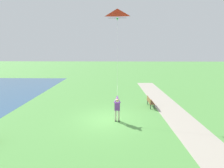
{
  "coord_description": "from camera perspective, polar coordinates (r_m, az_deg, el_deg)",
  "views": [
    {
      "loc": [
        -0.61,
        11.93,
        5.29
      ],
      "look_at": [
        -0.37,
        1.15,
        3.01
      ],
      "focal_mm": 26.76,
      "sensor_mm": 36.0,
      "label": 1
    }
  ],
  "objects": [
    {
      "name": "park_bench_near_walkway",
      "position": [
        15.96,
        12.85,
        -5.8
      ],
      "size": [
        0.48,
        1.51,
        0.88
      ],
      "color": "brown",
      "rests_on": "ground"
    },
    {
      "name": "walkway_path",
      "position": [
        12.31,
        25.97,
        -14.77
      ],
      "size": [
        3.15,
        32.05,
        0.02
      ],
      "primitive_type": "cube",
      "rotation": [
        0.0,
        0.0,
        0.02
      ],
      "color": "#ADA393",
      "rests_on": "ground"
    },
    {
      "name": "person_kite_flyer",
      "position": [
        12.4,
        1.79,
        -8.09
      ],
      "size": [
        0.52,
        0.61,
        1.83
      ],
      "color": "#232328",
      "rests_on": "ground"
    },
    {
      "name": "flying_kite",
      "position": [
        15.65,
        1.82,
        22.43
      ],
      "size": [
        1.72,
        3.86,
        6.75
      ],
      "color": "red"
    },
    {
      "name": "ground_plane",
      "position": [
        13.07,
        -1.52,
        -11.96
      ],
      "size": [
        120.0,
        120.0,
        0.0
      ],
      "primitive_type": "plane",
      "color": "#569947"
    }
  ]
}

